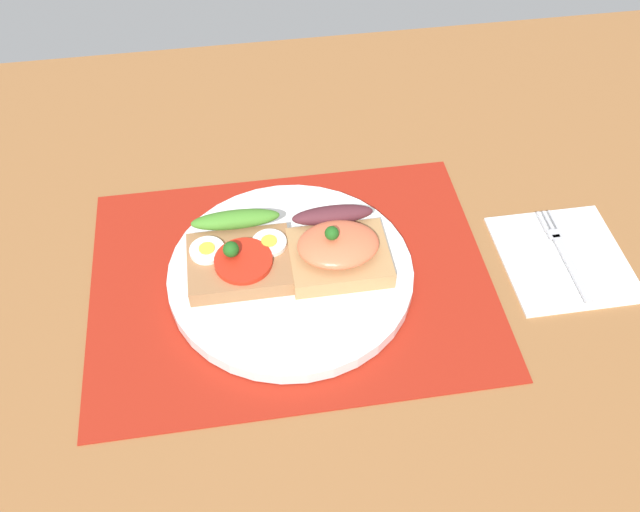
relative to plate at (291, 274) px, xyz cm
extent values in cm
cube|color=#935E33|center=(0.00, 0.00, -2.65)|extent=(120.00, 90.00, 3.20)
cube|color=#A02011|center=(0.00, 0.00, -0.90)|extent=(40.67, 30.71, 0.30)
cylinder|color=white|center=(0.00, 0.00, 0.00)|extent=(24.84, 24.84, 1.49)
cube|color=#9B6942|center=(-4.95, 0.73, 1.63)|extent=(10.35, 8.14, 1.77)
cylinder|color=red|center=(-4.60, 0.22, 2.82)|extent=(5.74, 5.74, 0.60)
ellipsoid|color=#458529|center=(-4.95, 5.20, 3.42)|extent=(9.11, 2.20, 1.80)
sphere|color=#1E5919|center=(-5.66, 0.73, 3.92)|extent=(1.60, 1.60, 1.60)
cylinder|color=white|center=(-8.05, 1.97, 2.77)|extent=(3.52, 3.52, 0.50)
cylinder|color=yellow|center=(-8.05, 1.97, 3.10)|extent=(1.58, 1.58, 0.16)
cylinder|color=white|center=(-1.84, 2.03, 2.77)|extent=(3.52, 3.52, 0.50)
cylinder|color=yellow|center=(-1.84, 2.03, 3.10)|extent=(1.58, 1.58, 0.16)
cube|color=#B08450|center=(4.95, -0.12, 1.68)|extent=(9.92, 7.90, 1.88)
ellipsoid|color=#E46642|center=(4.81, 0.45, 3.66)|extent=(8.13, 6.32, 2.08)
ellipsoid|color=#51232A|center=(4.95, 4.23, 3.52)|extent=(8.43, 2.20, 1.80)
sphere|color=#1E5919|center=(4.15, 0.48, 5.40)|extent=(1.40, 1.40, 1.40)
cube|color=white|center=(28.71, -1.47, -0.75)|extent=(12.93, 13.64, 0.60)
cube|color=#B7B7BC|center=(28.77, -3.29, -0.29)|extent=(0.80, 9.08, 0.32)
cube|color=#B7B7BC|center=(28.77, 1.45, -0.29)|extent=(1.50, 1.20, 0.32)
cube|color=#B7B7BC|center=(28.12, 3.45, -0.29)|extent=(0.32, 2.80, 0.32)
cube|color=#B7B7BC|center=(28.77, 3.45, -0.29)|extent=(0.32, 2.80, 0.32)
cube|color=#B7B7BC|center=(29.42, 3.45, -0.29)|extent=(0.32, 2.80, 0.32)
camera|label=1|loc=(-3.80, -44.53, 54.04)|focal=38.69mm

